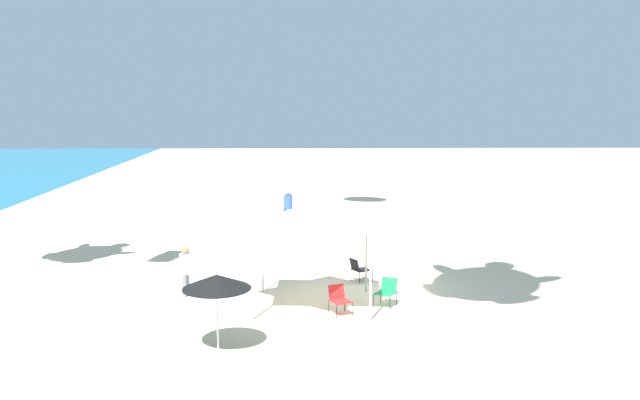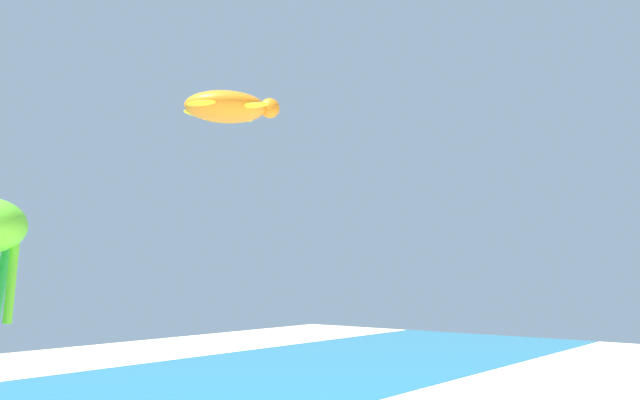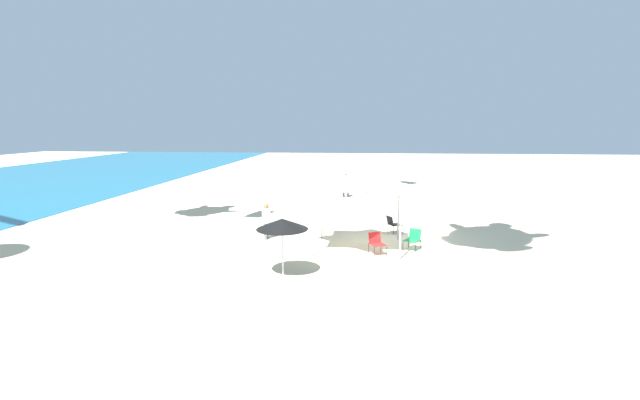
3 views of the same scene
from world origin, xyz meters
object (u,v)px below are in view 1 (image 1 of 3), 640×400
folding_chair_right_of_tent (339,298)px  person_watching_sky (288,204)px  person_near_umbrella (186,267)px  cooler_box (402,281)px  canopy_tent (313,215)px  beach_umbrella (217,282)px  folding_chair_near_cooler (387,290)px  folding_chair_facing_ocean (359,268)px

folding_chair_right_of_tent → person_watching_sky: (14.10, 1.78, 0.56)m
folding_chair_right_of_tent → person_near_umbrella: size_ratio=0.51×
cooler_box → canopy_tent: bearing=124.2°
canopy_tent → person_near_umbrella: size_ratio=2.19×
beach_umbrella → cooler_box: beach_umbrella is taller
canopy_tent → beach_umbrella: 4.58m
person_watching_sky → beach_umbrella: bearing=99.7°
folding_chair_near_cooler → cooler_box: 2.24m
person_near_umbrella → person_watching_sky: bearing=-7.2°
folding_chair_facing_ocean → person_watching_sky: bearing=-14.6°
beach_umbrella → folding_chair_near_cooler: size_ratio=2.38×
folding_chair_right_of_tent → cooler_box: 3.65m
canopy_tent → folding_chair_near_cooler: 3.17m
folding_chair_right_of_tent → person_watching_sky: bearing=73.9°
folding_chair_right_of_tent → cooler_box: bearing=29.0°
folding_chair_near_cooler → person_watching_sky: (13.32, 3.25, 0.56)m
folding_chair_facing_ocean → folding_chair_near_cooler: same height
person_watching_sky → person_near_umbrella: size_ratio=1.10×
cooler_box → person_near_umbrella: person_near_umbrella is taller
canopy_tent → person_near_umbrella: 4.49m
folding_chair_near_cooler → cooler_box: folding_chair_near_cooler is taller
folding_chair_facing_ocean → person_near_umbrella: (-1.60, 5.55, 0.47)m
canopy_tent → folding_chair_right_of_tent: canopy_tent is taller
folding_chair_facing_ocean → folding_chair_right_of_tent: same height
beach_umbrella → cooler_box: size_ratio=2.62×
person_watching_sky → person_near_umbrella: bearing=90.8°
beach_umbrella → folding_chair_near_cooler: beach_umbrella is taller
folding_chair_near_cooler → person_near_umbrella: 6.31m
person_watching_sky → canopy_tent: bearing=108.8°
folding_chair_facing_ocean → canopy_tent: bearing=120.9°
folding_chair_near_cooler → folding_chair_facing_ocean: bearing=132.6°
cooler_box → person_watching_sky: person_watching_sky is taller
folding_chair_right_of_tent → beach_umbrella: bearing=-160.4°
folding_chair_near_cooler → person_near_umbrella: (1.14, 6.19, 0.47)m
person_watching_sky → person_near_umbrella: person_watching_sky is taller
folding_chair_near_cooler → beach_umbrella: bearing=-111.8°
folding_chair_near_cooler → person_watching_sky: size_ratio=0.47×
folding_chair_near_cooler → cooler_box: (2.10, -0.76, -0.27)m
cooler_box → folding_chair_near_cooler: bearing=160.2°
folding_chair_right_of_tent → folding_chair_facing_ocean: bearing=53.4°
folding_chair_facing_ocean → person_near_umbrella: bearing=77.6°
canopy_tent → cooler_box: 4.40m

